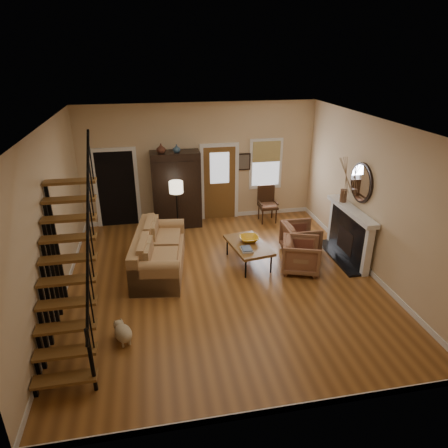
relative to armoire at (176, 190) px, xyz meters
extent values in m
plane|color=brown|center=(0.70, -3.15, -1.05)|extent=(7.00, 7.00, 0.00)
plane|color=white|center=(0.70, -3.15, 2.25)|extent=(7.00, 7.00, 0.00)
cube|color=#D7B789|center=(0.70, 0.35, 0.60)|extent=(6.50, 0.04, 3.30)
cube|color=#D7B789|center=(-2.55, -3.15, 0.60)|extent=(0.04, 7.00, 3.30)
cube|color=#D7B789|center=(3.95, -3.15, 0.60)|extent=(0.04, 7.00, 3.30)
cube|color=black|center=(-1.60, 0.50, 0.00)|extent=(1.00, 0.36, 2.10)
cube|color=brown|center=(1.25, 0.33, 0.00)|extent=(0.90, 0.06, 2.10)
cube|color=silver|center=(2.60, 0.32, 0.50)|extent=(0.96, 0.06, 1.46)
cube|color=black|center=(3.83, -2.65, -0.48)|extent=(0.24, 1.60, 1.15)
cube|color=white|center=(3.77, -2.65, 0.15)|extent=(0.30, 1.95, 0.10)
cylinder|color=silver|center=(3.90, -2.65, 0.80)|extent=(0.05, 0.90, 0.90)
imported|color=#4C2619|center=(-0.35, -0.10, 1.17)|extent=(0.24, 0.24, 0.25)
imported|color=#334C60|center=(0.05, -0.10, 1.16)|extent=(0.20, 0.20, 0.21)
imported|color=gold|center=(1.46, -2.36, -0.50)|extent=(0.44, 0.44, 0.11)
imported|color=brown|center=(2.49, -3.03, -0.68)|extent=(1.04, 1.02, 0.75)
imported|color=brown|center=(2.79, -2.20, -0.68)|extent=(0.83, 0.81, 0.75)
camera|label=1|loc=(-0.64, -10.39, 3.51)|focal=32.00mm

